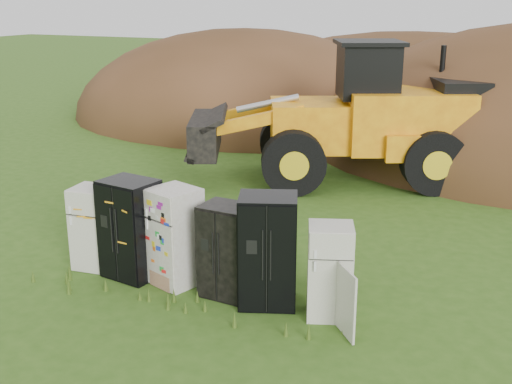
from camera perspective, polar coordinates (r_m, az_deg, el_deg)
ground at (r=11.67m, az=-4.70°, el=-8.57°), size 120.00×120.00×0.00m
fridge_leftmost at (r=12.63m, az=-14.20°, el=-3.08°), size 0.78×0.75×1.60m
fridge_black_side at (r=12.03m, az=-11.07°, el=-3.23°), size 1.07×0.90×1.86m
fridge_sticker at (r=11.61m, az=-7.18°, el=-3.95°), size 1.00×0.96×1.80m
fridge_dark_mid at (r=11.11m, az=-2.60°, el=-5.23°), size 0.88×0.74×1.65m
fridge_black_right at (r=10.75m, az=1.05°, el=-5.23°), size 1.18×1.09×1.91m
fridge_open_door at (r=10.47m, az=6.58°, el=-7.02°), size 0.89×0.86×1.57m
wheel_loader at (r=17.92m, az=6.64°, el=7.01°), size 8.66×6.33×3.89m
dirt_mound_left at (r=27.23m, az=-0.91°, el=6.41°), size 15.33×11.50×7.57m
dirt_mound_back at (r=27.47m, az=13.57°, el=6.03°), size 18.26×12.18×7.37m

